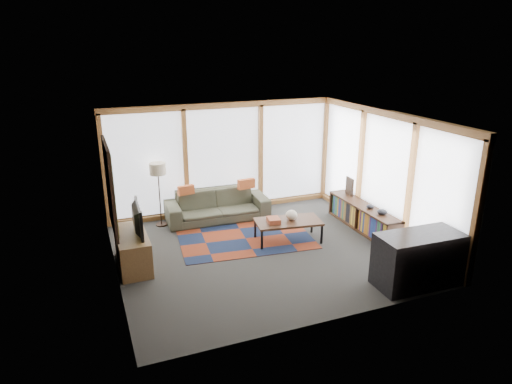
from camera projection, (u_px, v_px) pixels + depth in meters
name	position (u px, v px, depth m)	size (l,w,h in m)	color
ground	(263.00, 251.00, 8.91)	(5.50, 5.50, 0.00)	#2A2A28
room_envelope	(276.00, 166.00, 9.09)	(5.52, 5.02, 2.62)	#443932
rug	(246.00, 238.00, 9.47)	(2.70, 1.74, 0.01)	maroon
sofa	(217.00, 205.00, 10.41)	(2.31, 0.90, 0.68)	#3D3D2D
pillow_left	(186.00, 190.00, 10.07)	(0.37, 0.11, 0.20)	#AF4F26
pillow_right	(246.00, 184.00, 10.47)	(0.41, 0.12, 0.22)	#AF4F26
floor_lamp	(159.00, 195.00, 9.95)	(0.36, 0.36, 1.43)	#301F16
coffee_table	(288.00, 231.00, 9.32)	(1.32, 0.66, 0.44)	#332314
book_stack	(274.00, 220.00, 9.14)	(0.23, 0.29, 0.10)	#99452A
vase	(291.00, 215.00, 9.27)	(0.24, 0.24, 0.21)	silver
bookshelf	(363.00, 217.00, 9.88)	(0.40, 2.21, 0.55)	#332314
bowl_a	(382.00, 212.00, 9.27)	(0.21, 0.21, 0.11)	black
bowl_b	(370.00, 206.00, 9.61)	(0.17, 0.17, 0.08)	black
shelf_picture	(350.00, 186.00, 10.41)	(0.04, 0.31, 0.40)	black
tv_console	(133.00, 250.00, 8.24)	(0.53, 1.27, 0.64)	brown
television	(133.00, 219.00, 8.09)	(0.95, 0.13, 0.55)	black
bar_counter	(418.00, 259.00, 7.59)	(1.43, 0.67, 0.91)	black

